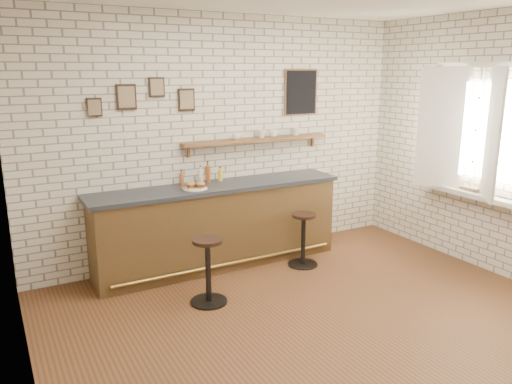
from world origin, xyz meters
TOP-DOWN VIEW (x-y plane):
  - ground at (0.00, 0.00)m, footprint 5.00×5.00m
  - bar_counter at (-0.25, 1.70)m, footprint 3.10×0.65m
  - sandwich_plate at (-0.57, 1.62)m, footprint 0.28×0.28m
  - ciabatta_sandwich at (-0.56, 1.62)m, footprint 0.24×0.18m
  - potato_chips at (-0.59, 1.62)m, footprint 0.27×0.18m
  - bitters_bottle_brown at (-0.63, 1.88)m, footprint 0.06×0.06m
  - bitters_bottle_white at (-0.39, 1.88)m, footprint 0.05×0.05m
  - bitters_bottle_amber at (-0.29, 1.88)m, footprint 0.06×0.06m
  - condiment_bottle_yellow at (-0.13, 1.88)m, footprint 0.05×0.05m
  - bar_stool_left at (-0.77, 0.80)m, footprint 0.38×0.38m
  - bar_stool_right at (0.65, 1.18)m, footprint 0.37×0.37m
  - wall_shelf at (0.40, 1.90)m, footprint 2.00×0.18m
  - shelf_cup_a at (0.11, 1.90)m, footprint 0.11×0.11m
  - shelf_cup_b at (0.47, 1.90)m, footprint 0.15×0.15m
  - shelf_cup_c at (0.64, 1.90)m, footprint 0.14×0.14m
  - shelf_cup_d at (0.98, 1.90)m, footprint 0.13×0.13m
  - back_wall_decor at (0.23, 1.98)m, footprint 2.96×0.02m
  - window_sill at (2.40, 0.30)m, footprint 0.20×1.35m
  - casement_window at (2.36, 0.30)m, footprint 0.40×1.30m
  - book_lower at (2.38, 0.28)m, footprint 0.18×0.24m
  - book_upper at (2.38, 0.27)m, footprint 0.19×0.25m

SIDE VIEW (x-z plane):
  - ground at x=0.00m, z-range 0.00..0.00m
  - bar_stool_right at x=0.65m, z-range 0.02..0.68m
  - bar_stool_left at x=-0.77m, z-range 0.02..0.72m
  - bar_counter at x=-0.25m, z-range 0.00..1.01m
  - window_sill at x=2.40m, z-range 0.87..0.93m
  - book_lower at x=2.38m, z-range 0.93..0.95m
  - book_upper at x=2.38m, z-range 0.95..0.97m
  - sandwich_plate at x=-0.57m, z-range 1.01..1.02m
  - potato_chips at x=-0.59m, z-range 1.02..1.03m
  - ciabatta_sandwich at x=-0.56m, z-range 1.02..1.09m
  - condiment_bottle_yellow at x=-0.13m, z-range 1.00..1.17m
  - bitters_bottle_brown at x=-0.63m, z-range 0.99..1.18m
  - bitters_bottle_white at x=-0.39m, z-range 0.99..1.20m
  - bitters_bottle_amber at x=-0.29m, z-range 0.99..1.24m
  - wall_shelf at x=0.40m, z-range 1.39..1.57m
  - shelf_cup_a at x=0.11m, z-range 1.50..1.59m
  - shelf_cup_c at x=0.64m, z-range 1.50..1.59m
  - shelf_cup_b at x=0.47m, z-range 1.50..1.60m
  - shelf_cup_d at x=0.98m, z-range 1.50..1.60m
  - casement_window at x=2.36m, z-range 0.87..2.43m
  - back_wall_decor at x=0.23m, z-range 1.77..2.33m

